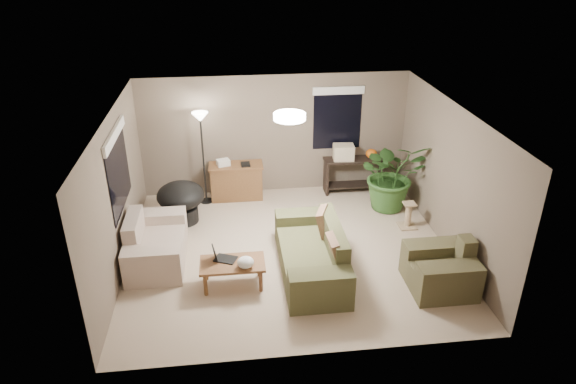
{
  "coord_description": "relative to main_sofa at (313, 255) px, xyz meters",
  "views": [
    {
      "loc": [
        -0.92,
        -7.51,
        4.87
      ],
      "look_at": [
        0.0,
        0.2,
        1.05
      ],
      "focal_mm": 32.0,
      "sensor_mm": 36.0,
      "label": 1
    }
  ],
  "objects": [
    {
      "name": "papasan_chair",
      "position": [
        -2.22,
        1.93,
        0.17
      ],
      "size": [
        1.06,
        1.06,
        0.8
      ],
      "color": "black",
      "rests_on": "ground"
    },
    {
      "name": "console_table",
      "position": [
        1.34,
        2.84,
        0.14
      ],
      "size": [
        1.3,
        0.4,
        0.75
      ],
      "color": "black",
      "rests_on": "ground"
    },
    {
      "name": "window_back",
      "position": [
        0.99,
        3.11,
        1.49
      ],
      "size": [
        1.06,
        0.05,
        1.33
      ],
      "color": "black",
      "rests_on": "room_shell"
    },
    {
      "name": "cat_scratching_post",
      "position": [
        2.0,
        1.21,
        -0.08
      ],
      "size": [
        0.32,
        0.32,
        0.5
      ],
      "color": "tan",
      "rests_on": "ground"
    },
    {
      "name": "pumpkin",
      "position": [
        1.69,
        2.84,
        0.55
      ],
      "size": [
        0.26,
        0.26,
        0.19
      ],
      "primitive_type": "ellipsoid",
      "rotation": [
        0.0,
        0.0,
        0.12
      ],
      "color": "orange",
      "rests_on": "console_table"
    },
    {
      "name": "laptop",
      "position": [
        -1.47,
        -0.14,
        0.19
      ],
      "size": [
        0.41,
        0.34,
        0.24
      ],
      "color": "black",
      "rests_on": "coffee_table"
    },
    {
      "name": "cardboard_box",
      "position": [
        1.09,
        2.84,
        0.61
      ],
      "size": [
        0.44,
        0.35,
        0.32
      ],
      "primitive_type": "cube",
      "rotation": [
        0.0,
        0.0,
        -0.08
      ],
      "color": "beige",
      "rests_on": "console_table"
    },
    {
      "name": "armchair",
      "position": [
        1.89,
        -0.65,
        0.0
      ],
      "size": [
        0.95,
        1.0,
        0.85
      ],
      "color": "brown",
      "rests_on": "ground"
    },
    {
      "name": "room_shell",
      "position": [
        -0.31,
        0.63,
        0.96
      ],
      "size": [
        5.5,
        5.5,
        5.5
      ],
      "color": "tan",
      "rests_on": "ground"
    },
    {
      "name": "loveseat",
      "position": [
        -2.58,
        0.61,
        0.0
      ],
      "size": [
        0.9,
        1.6,
        0.85
      ],
      "color": "beige",
      "rests_on": "ground"
    },
    {
      "name": "ceiling_fixture",
      "position": [
        -0.31,
        0.63,
        2.15
      ],
      "size": [
        0.5,
        0.5,
        0.1
      ],
      "primitive_type": "cylinder",
      "color": "white",
      "rests_on": "room_shell"
    },
    {
      "name": "floor_lamp",
      "position": [
        -1.79,
        2.72,
        1.3
      ],
      "size": [
        0.32,
        0.32,
        1.91
      ],
      "color": "black",
      "rests_on": "ground"
    },
    {
      "name": "plastic_bag",
      "position": [
        -1.11,
        -0.39,
        0.21
      ],
      "size": [
        0.26,
        0.23,
        0.18
      ],
      "primitive_type": "ellipsoid",
      "rotation": [
        0.0,
        0.0,
        -0.02
      ],
      "color": "white",
      "rests_on": "coffee_table"
    },
    {
      "name": "coffee_table",
      "position": [
        -1.31,
        -0.24,
        0.06
      ],
      "size": [
        1.0,
        0.55,
        0.42
      ],
      "color": "brown",
      "rests_on": "ground"
    },
    {
      "name": "window_left",
      "position": [
        -3.04,
        0.93,
        1.49
      ],
      "size": [
        0.05,
        1.56,
        1.33
      ],
      "color": "black",
      "rests_on": "room_shell"
    },
    {
      "name": "throw_pillows",
      "position": [
        0.26,
        0.0,
        0.36
      ],
      "size": [
        0.38,
        1.38,
        0.47
      ],
      "color": "#8C7251",
      "rests_on": "main_sofa"
    },
    {
      "name": "desk",
      "position": [
        -1.15,
        2.82,
        0.08
      ],
      "size": [
        1.1,
        0.5,
        0.75
      ],
      "color": "brown",
      "rests_on": "ground"
    },
    {
      "name": "houseplant",
      "position": [
        1.89,
        2.02,
        0.27
      ],
      "size": [
        1.31,
        1.46,
        1.14
      ],
      "primitive_type": "imported",
      "color": "#2D5923",
      "rests_on": "ground"
    },
    {
      "name": "main_sofa",
      "position": [
        0.0,
        0.0,
        0.0
      ],
      "size": [
        0.95,
        2.2,
        0.85
      ],
      "color": "brown",
      "rests_on": "ground"
    },
    {
      "name": "desk_papers",
      "position": [
        -1.31,
        2.81,
        0.51
      ],
      "size": [
        0.69,
        0.29,
        0.12
      ],
      "color": "silver",
      "rests_on": "desk"
    }
  ]
}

